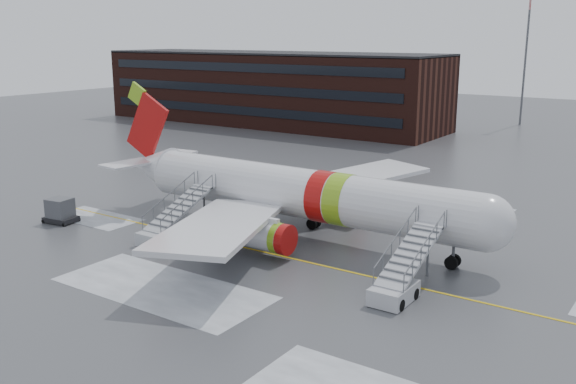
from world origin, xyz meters
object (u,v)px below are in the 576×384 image
Objects in this scene: pushback_tug at (212,234)px; airliner at (292,193)px; airstair_fwd at (400,280)px; airstair_aft at (167,227)px; uld_container at (60,211)px.

airliner is at bearing 51.38° from pushback_tug.
airstair_fwd and airstair_aft have the same top height.
airstair_aft is (-19.12, 0.00, 0.00)m from airstair_fwd.
airstair_aft is 10.93m from uld_container.
airstair_fwd is 16.12m from pushback_tug.
airstair_fwd is 1.00× the size of airstair_aft.
pushback_tug is (-16.04, 1.57, -0.38)m from airstair_fwd.
airliner is 4.55× the size of airstair_aft.
uld_container is at bearing -177.18° from airstair_fwd.
airstair_aft is at bearing 7.75° from uld_container.
pushback_tug is 14.24m from uld_container.
airstair_fwd is 19.12m from airstair_aft.
airstair_fwd is at bearing -5.58° from pushback_tug.
airstair_aft is at bearing -153.01° from pushback_tug.
airstair_aft is 2.50× the size of pushback_tug.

